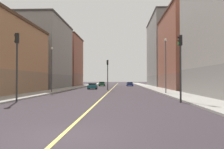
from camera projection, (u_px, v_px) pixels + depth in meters
name	position (u px, v px, depth m)	size (l,w,h in m)	color
ground_plane	(60.00, 137.00, 8.56)	(400.00, 400.00, 0.00)	#322A30
sidewalk_left	(153.00, 88.00, 57.12)	(3.49, 168.00, 0.15)	#9E9B93
sidewalk_right	(73.00, 88.00, 57.90)	(3.49, 168.00, 0.15)	#9E9B93
lane_center_stripe	(113.00, 88.00, 57.51)	(0.16, 154.00, 0.01)	#E5D14C
building_left_mid	(184.00, 51.00, 51.07)	(8.45, 21.19, 16.20)	brown
building_left_far	(164.00, 52.00, 76.08)	(8.45, 25.44, 21.24)	slate
building_right_midblock	(47.00, 54.00, 56.22)	(8.45, 19.23, 15.64)	slate
building_right_distant	(66.00, 61.00, 76.01)	(8.45, 16.15, 15.47)	brown
traffic_light_left_near	(180.00, 59.00, 21.32)	(0.40, 0.32, 5.91)	#2D2D2D
traffic_light_right_near	(17.00, 58.00, 21.93)	(0.40, 0.32, 6.20)	#2D2D2D
traffic_light_median_far	(108.00, 71.00, 46.31)	(0.40, 0.32, 5.73)	#2D2D2D
street_lamp_left_near	(166.00, 60.00, 34.11)	(0.36, 0.36, 7.60)	#4C4C51
street_lamp_right_near	(52.00, 65.00, 36.31)	(0.36, 0.36, 6.70)	#4C4C51
car_green	(102.00, 84.00, 75.26)	(1.96, 4.31, 1.33)	#1E6B38
car_blue	(130.00, 84.00, 75.27)	(1.99, 4.50, 1.25)	#23389E
car_teal	(93.00, 86.00, 51.53)	(1.95, 4.35, 1.27)	#196670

